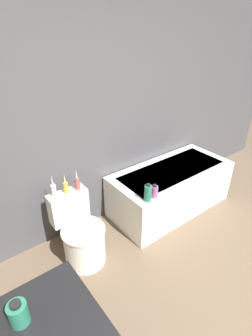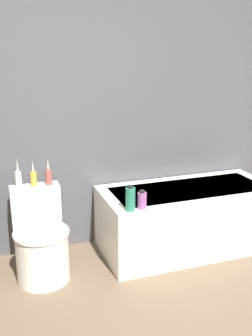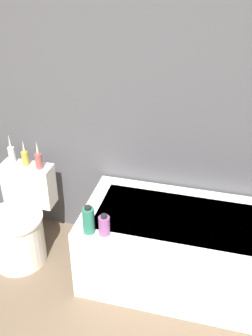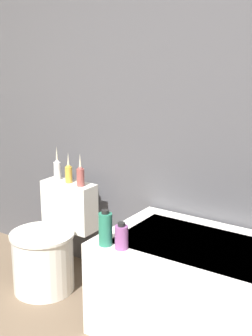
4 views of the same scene
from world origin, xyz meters
name	(u,v)px [view 4 (image 4 of 4)]	position (x,y,z in m)	size (l,w,h in m)	color
wall_back_tiled	(163,99)	(0.00, 2.22, 1.30)	(6.40, 0.06, 2.60)	#4C4C51
bathtub	(238,302)	(0.73, 1.81, 0.29)	(1.58, 0.73, 0.57)	white
toilet	(50,248)	(-0.61, 1.76, 0.28)	(0.43, 0.58, 0.70)	white
vase_gold	(57,169)	(-0.73, 2.00, 0.78)	(0.05, 0.05, 0.24)	silver
vase_silver	(69,173)	(-0.61, 1.98, 0.77)	(0.05, 0.05, 0.22)	gold
vase_bronze	(80,175)	(-0.49, 1.97, 0.77)	(0.05, 0.05, 0.23)	#994C47
shampoo_bottle_tall	(105,229)	(0.06, 1.51, 0.67)	(0.08, 0.08, 0.20)	#267259
shampoo_bottle_short	(121,237)	(0.16, 1.52, 0.64)	(0.07, 0.07, 0.15)	#8C4C8C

